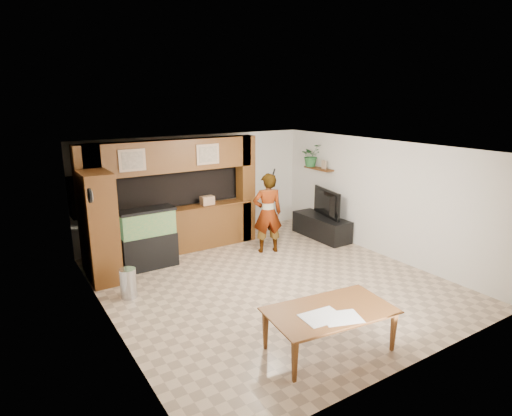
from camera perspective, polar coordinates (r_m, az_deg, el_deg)
floor at (r=8.48m, az=1.77°, el=-9.76°), size 6.50×6.50×0.00m
ceiling at (r=7.77m, az=1.92°, el=7.96°), size 6.50×6.50×0.00m
wall_back at (r=10.79m, az=-7.93°, el=2.75°), size 6.00×0.00×6.00m
wall_left at (r=6.88m, az=-19.36°, el=-4.93°), size 0.00×6.50×6.50m
wall_right at (r=9.98m, az=16.23°, el=1.32°), size 0.00×6.50×6.50m
partition at (r=9.88m, az=-11.44°, el=1.55°), size 4.20×0.99×2.60m
wall_clock at (r=7.67m, az=-21.26°, el=1.56°), size 0.05×0.25×0.25m
wall_shelf at (r=11.16m, az=8.35°, el=5.22°), size 0.25×0.90×0.04m
pantry_cabinet at (r=8.68m, az=-20.13°, el=-2.49°), size 0.54×0.88×2.16m
trash_can at (r=8.08m, az=-16.67°, el=-9.59°), size 0.30×0.30×0.54m
aquarium at (r=9.19m, az=-14.17°, el=-4.06°), size 1.15×0.43×1.28m
tv_stand at (r=11.05m, az=8.71°, el=-2.50°), size 0.60×1.65×0.55m
television at (r=10.88m, az=8.83°, el=0.64°), size 0.42×1.22×0.70m
photo_frame at (r=10.99m, az=9.04°, el=5.72°), size 0.04×0.16×0.21m
potted_plant at (r=11.31m, az=7.34°, el=6.97°), size 0.55×0.49×0.58m
person at (r=9.75m, az=1.56°, el=-0.68°), size 0.78×0.64×1.85m
microphone at (r=9.43m, az=2.40°, el=4.81°), size 0.04×0.10×0.16m
dining_table at (r=6.34m, az=9.91°, el=-15.85°), size 1.89×1.21×0.63m
newspaper_a at (r=6.03m, az=11.32°, el=-14.16°), size 0.61×0.53×0.01m
newspaper_b at (r=6.01m, az=8.78°, el=-14.14°), size 0.58×0.45×0.01m
counter_box at (r=10.08m, az=-6.51°, el=1.01°), size 0.31×0.21×0.20m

